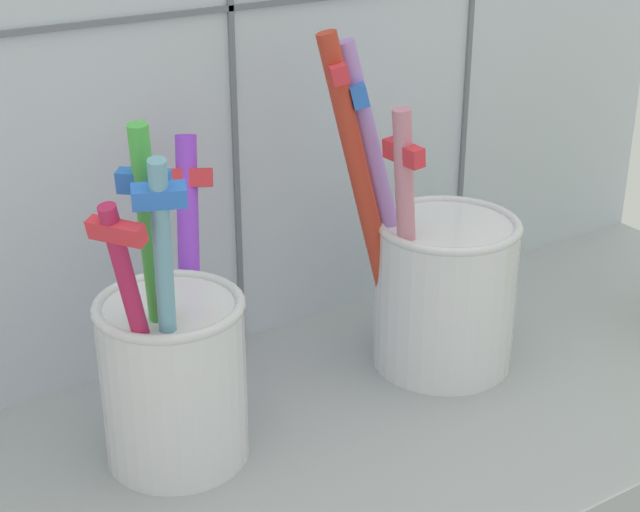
{
  "coord_description": "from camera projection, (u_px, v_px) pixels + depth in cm",
  "views": [
    {
      "loc": [
        -23.81,
        -34.19,
        30.12
      ],
      "look_at": [
        0.0,
        2.61,
        10.33
      ],
      "focal_mm": 56.03,
      "sensor_mm": 36.0,
      "label": 1
    }
  ],
  "objects": [
    {
      "name": "counter_slab",
      "position": [
        348.0,
        444.0,
        0.5
      ],
      "size": [
        64.0,
        22.0,
        2.0
      ],
      "primitive_type": "cube",
      "color": "#9EA3A8",
      "rests_on": "ground"
    },
    {
      "name": "toothbrush_cup_right",
      "position": [
        438.0,
        282.0,
        0.53
      ],
      "size": [
        10.48,
        7.84,
        18.51
      ],
      "color": "white",
      "rests_on": "counter_slab"
    },
    {
      "name": "toothbrush_cup_left",
      "position": [
        173.0,
        367.0,
        0.46
      ],
      "size": [
        8.87,
        10.27,
        16.9
      ],
      "color": "white",
      "rests_on": "counter_slab"
    }
  ]
}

